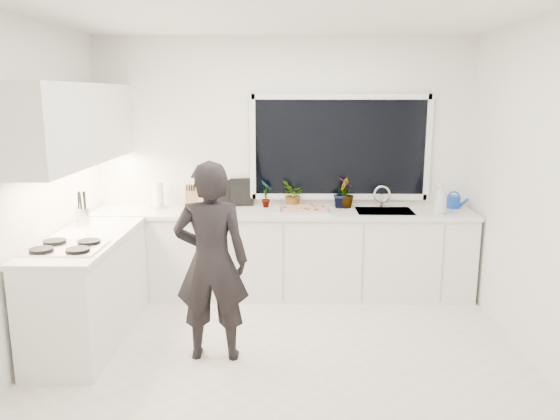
{
  "coord_description": "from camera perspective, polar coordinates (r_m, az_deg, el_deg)",
  "views": [
    {
      "loc": [
        0.07,
        -4.09,
        2.11
      ],
      "look_at": [
        -0.02,
        0.4,
        1.15
      ],
      "focal_mm": 35.0,
      "sensor_mm": 36.0,
      "label": 1
    }
  ],
  "objects": [
    {
      "name": "floor",
      "position": [
        4.61,
        0.11,
        -15.33
      ],
      "size": [
        4.0,
        3.5,
        0.02
      ],
      "primitive_type": "cube",
      "color": "beige",
      "rests_on": "ground"
    },
    {
      "name": "wall_back",
      "position": [
        5.9,
        0.39,
        4.67
      ],
      "size": [
        4.0,
        0.02,
        2.7
      ],
      "primitive_type": "cube",
      "color": "white",
      "rests_on": "ground"
    },
    {
      "name": "wall_left",
      "position": [
        4.65,
        -25.5,
        1.47
      ],
      "size": [
        0.02,
        3.5,
        2.7
      ],
      "primitive_type": "cube",
      "color": "white",
      "rests_on": "ground"
    },
    {
      "name": "wall_right",
      "position": [
        4.59,
        26.07,
        1.3
      ],
      "size": [
        0.02,
        3.5,
        2.7
      ],
      "primitive_type": "cube",
      "color": "white",
      "rests_on": "ground"
    },
    {
      "name": "ceiling",
      "position": [
        4.13,
        0.12,
        20.4
      ],
      "size": [
        4.0,
        3.5,
        0.02
      ],
      "primitive_type": "cube",
      "color": "white",
      "rests_on": "wall_back"
    },
    {
      "name": "window",
      "position": [
        5.87,
        6.3,
        6.52
      ],
      "size": [
        1.8,
        0.02,
        1.0
      ],
      "primitive_type": "cube",
      "color": "black",
      "rests_on": "wall_back"
    },
    {
      "name": "base_cabinets_back",
      "position": [
        5.79,
        0.34,
        -4.7
      ],
      "size": [
        3.92,
        0.58,
        0.88
      ],
      "primitive_type": "cube",
      "color": "white",
      "rests_on": "floor"
    },
    {
      "name": "base_cabinets_left",
      "position": [
        5.05,
        -19.31,
        -7.95
      ],
      "size": [
        0.58,
        1.6,
        0.88
      ],
      "primitive_type": "cube",
      "color": "white",
      "rests_on": "floor"
    },
    {
      "name": "countertop_back",
      "position": [
        5.66,
        0.35,
        -0.27
      ],
      "size": [
        3.94,
        0.62,
        0.04
      ],
      "primitive_type": "cube",
      "color": "silver",
      "rests_on": "base_cabinets_back"
    },
    {
      "name": "countertop_left",
      "position": [
        4.92,
        -19.69,
        -2.9
      ],
      "size": [
        0.62,
        1.6,
        0.04
      ],
      "primitive_type": "cube",
      "color": "silver",
      "rests_on": "base_cabinets_left"
    },
    {
      "name": "upper_cabinets",
      "position": [
        5.14,
        -20.34,
        8.43
      ],
      "size": [
        0.34,
        2.1,
        0.7
      ],
      "primitive_type": "cube",
      "color": "white",
      "rests_on": "wall_left"
    },
    {
      "name": "sink",
      "position": [
        5.76,
        10.84,
        -0.57
      ],
      "size": [
        0.58,
        0.42,
        0.14
      ],
      "primitive_type": "cube",
      "color": "silver",
      "rests_on": "countertop_back"
    },
    {
      "name": "faucet",
      "position": [
        5.92,
        10.58,
        1.36
      ],
      "size": [
        0.03,
        0.03,
        0.22
      ],
      "primitive_type": "cylinder",
      "color": "silver",
      "rests_on": "countertop_back"
    },
    {
      "name": "stovetop",
      "position": [
        4.6,
        -21.46,
        -3.58
      ],
      "size": [
        0.56,
        0.48,
        0.03
      ],
      "primitive_type": "cube",
      "color": "black",
      "rests_on": "countertop_left"
    },
    {
      "name": "person",
      "position": [
        4.36,
        -7.19,
        -5.4
      ],
      "size": [
        0.6,
        0.4,
        1.62
      ],
      "primitive_type": "imported",
      "rotation": [
        0.0,
        0.0,
        3.16
      ],
      "color": "black",
      "rests_on": "floor"
    },
    {
      "name": "pizza_tray",
      "position": [
        5.64,
        2.55,
        0.03
      ],
      "size": [
        0.52,
        0.4,
        0.03
      ],
      "primitive_type": "cube",
      "rotation": [
        0.0,
        0.0,
        0.05
      ],
      "color": "silver",
      "rests_on": "countertop_back"
    },
    {
      "name": "pizza",
      "position": [
        5.63,
        2.55,
        0.2
      ],
      "size": [
        0.48,
        0.35,
        0.01
      ],
      "primitive_type": "cube",
      "rotation": [
        0.0,
        0.0,
        0.05
      ],
      "color": "red",
      "rests_on": "pizza_tray"
    },
    {
      "name": "watering_can",
      "position": [
        6.07,
        17.67,
        0.81
      ],
      "size": [
        0.16,
        0.16,
        0.13
      ],
      "primitive_type": "cylinder",
      "rotation": [
        0.0,
        0.0,
        -0.17
      ],
      "color": "#123AAC",
      "rests_on": "countertop_back"
    },
    {
      "name": "paper_towel_roll",
      "position": [
        5.91,
        -12.59,
        1.44
      ],
      "size": [
        0.13,
        0.13,
        0.26
      ],
      "primitive_type": "cylinder",
      "rotation": [
        0.0,
        0.0,
        0.17
      ],
      "color": "silver",
      "rests_on": "countertop_back"
    },
    {
      "name": "knife_block",
      "position": [
        5.88,
        -9.23,
        1.32
      ],
      "size": [
        0.15,
        0.13,
        0.22
      ],
      "primitive_type": "cube",
      "rotation": [
        0.0,
        0.0,
        0.21
      ],
      "color": "olive",
      "rests_on": "countertop_back"
    },
    {
      "name": "utensil_crock",
      "position": [
        5.37,
        -19.9,
        -0.6
      ],
      "size": [
        0.16,
        0.16,
        0.16
      ],
      "primitive_type": "cylinder",
      "rotation": [
        0.0,
        0.0,
        0.31
      ],
      "color": "silver",
      "rests_on": "countertop_left"
    },
    {
      "name": "picture_frame_large",
      "position": [
        5.92,
        -6.15,
        1.79
      ],
      "size": [
        0.22,
        0.04,
        0.28
      ],
      "primitive_type": "cube",
      "rotation": [
        0.0,
        0.0,
        0.07
      ],
      "color": "black",
      "rests_on": "countertop_back"
    },
    {
      "name": "picture_frame_small",
      "position": [
        5.9,
        -4.03,
        1.88
      ],
      "size": [
        0.25,
        0.07,
        0.3
      ],
      "primitive_type": "cube",
      "rotation": [
        0.0,
        0.0,
        0.21
      ],
      "color": "black",
      "rests_on": "countertop_back"
    },
    {
      "name": "herb_plants",
      "position": [
        5.8,
        3.54,
        1.72
      ],
      "size": [
        1.04,
        0.25,
        0.32
      ],
      "color": "#26662D",
      "rests_on": "countertop_back"
    },
    {
      "name": "soap_bottles",
      "position": [
        5.7,
        16.4,
        0.94
      ],
      "size": [
        0.17,
        0.17,
        0.31
      ],
      "color": "#D8BF66",
      "rests_on": "countertop_back"
    }
  ]
}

